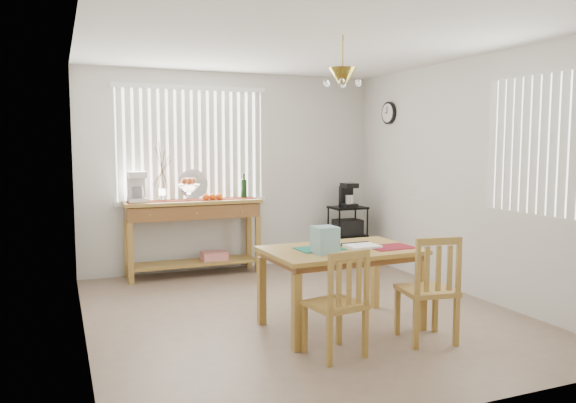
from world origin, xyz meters
name	(u,v)px	position (x,y,z in m)	size (l,w,h in m)	color
ground	(300,313)	(0.00, 0.00, -0.01)	(4.00, 4.50, 0.01)	#8C735F
room_shell	(300,141)	(0.00, 0.02, 1.69)	(4.20, 4.70, 2.70)	silver
sideboard	(194,219)	(-0.59, 1.99, 0.72)	(1.71, 0.48, 0.96)	#A98239
sideboard_items	(170,189)	(-0.88, 2.01, 1.11)	(1.62, 0.41, 0.74)	maroon
wire_cart	(348,229)	(1.54, 1.87, 0.48)	(0.47, 0.38, 0.80)	black
cart_items	(348,196)	(1.54, 1.88, 0.95)	(0.19, 0.23, 0.33)	black
dining_table	(341,257)	(0.17, -0.54, 0.64)	(1.39, 0.92, 0.73)	#A98239
table_items	(334,242)	(0.04, -0.66, 0.81)	(1.05, 0.48, 0.23)	#136B57
chair_left	(338,304)	(-0.19, -1.18, 0.42)	(0.45, 0.45, 0.86)	#A98239
chair_right	(429,290)	(0.66, -1.17, 0.45)	(0.48, 0.48, 0.91)	#A98239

